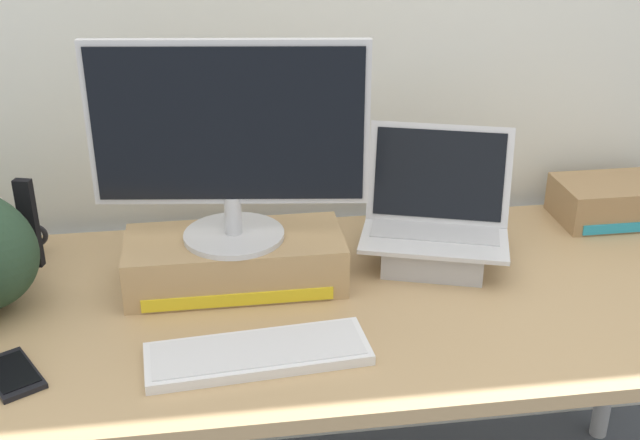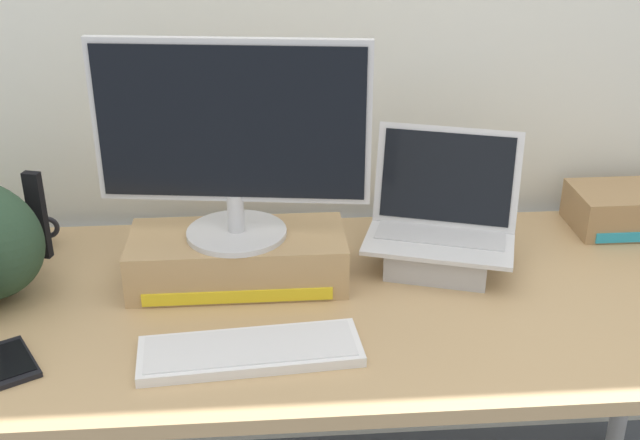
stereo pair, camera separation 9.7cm
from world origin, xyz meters
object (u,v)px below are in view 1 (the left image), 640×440
object	(u,v)px
cell_phone	(12,374)
open_laptop	(435,236)
toner_box_yellow	(235,261)
coffee_mug	(14,238)
external_keyboard	(258,353)
desktop_monitor	(229,140)
toner_box_cyan	(620,200)

from	to	relation	value
cell_phone	open_laptop	bearing A→B (deg)	-8.88
toner_box_yellow	coffee_mug	xyz separation A→B (m)	(-0.50, 0.20, -0.01)
open_laptop	coffee_mug	xyz separation A→B (m)	(-0.95, 0.16, -0.02)
open_laptop	cell_phone	world-z (taller)	open_laptop
toner_box_yellow	external_keyboard	size ratio (longest dim) A/B	1.09
open_laptop	coffee_mug	size ratio (longest dim) A/B	3.18
desktop_monitor	open_laptop	world-z (taller)	desktop_monitor
desktop_monitor	toner_box_cyan	size ratio (longest dim) A/B	1.75
desktop_monitor	coffee_mug	distance (m)	0.61
desktop_monitor	coffee_mug	bearing A→B (deg)	165.88
external_keyboard	open_laptop	bearing A→B (deg)	33.40
external_keyboard	cell_phone	xyz separation A→B (m)	(-0.44, 0.01, -0.01)
coffee_mug	toner_box_cyan	distance (m)	1.48
toner_box_cyan	desktop_monitor	bearing A→B (deg)	-168.58
desktop_monitor	toner_box_cyan	xyz separation A→B (m)	(0.98, 0.20, -0.28)
external_keyboard	cell_phone	distance (m)	0.44
external_keyboard	coffee_mug	world-z (taller)	coffee_mug
open_laptop	external_keyboard	size ratio (longest dim) A/B	0.90
desktop_monitor	coffee_mug	world-z (taller)	desktop_monitor
external_keyboard	cell_phone	size ratio (longest dim) A/B	2.57
open_laptop	toner_box_cyan	world-z (taller)	open_laptop
open_laptop	external_keyboard	world-z (taller)	open_laptop
toner_box_cyan	coffee_mug	bearing A→B (deg)	179.98
toner_box_yellow	external_keyboard	bearing A→B (deg)	-84.88
coffee_mug	toner_box_cyan	bearing A→B (deg)	-0.02
desktop_monitor	cell_phone	bearing A→B (deg)	-138.08
external_keyboard	cell_phone	bearing A→B (deg)	174.60
toner_box_cyan	external_keyboard	bearing A→B (deg)	-152.97
open_laptop	toner_box_cyan	distance (m)	0.55
desktop_monitor	open_laptop	bearing A→B (deg)	13.13
toner_box_yellow	coffee_mug	bearing A→B (deg)	158.39
cell_phone	toner_box_cyan	xyz separation A→B (m)	(1.40, 0.48, 0.04)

